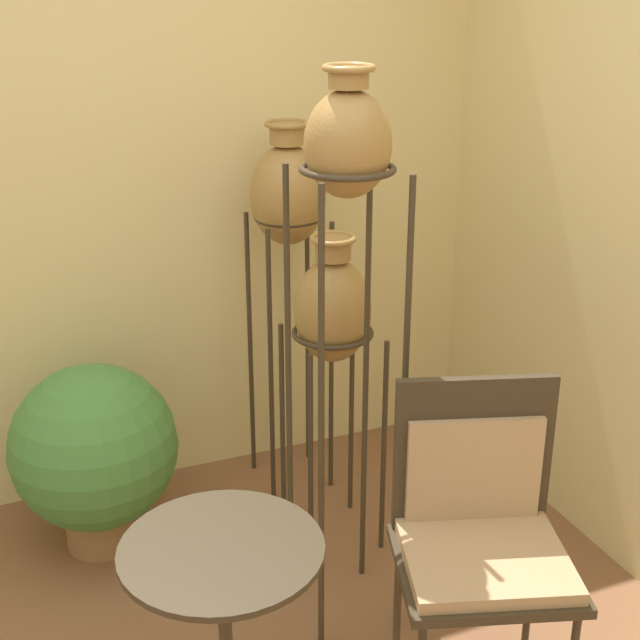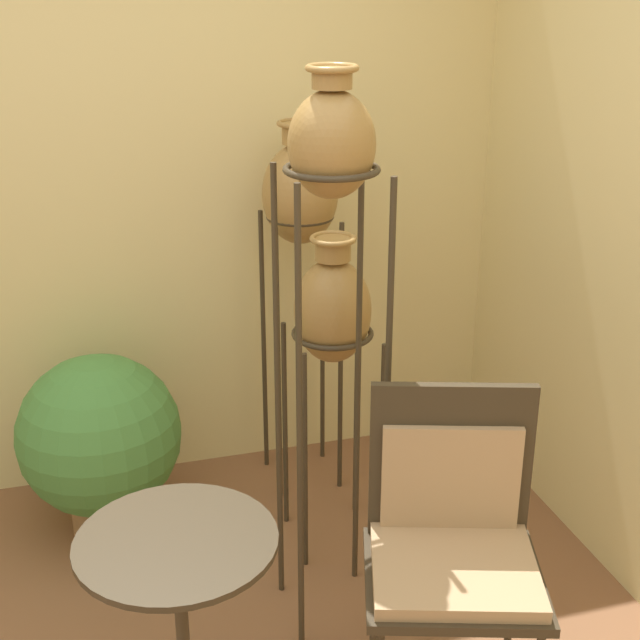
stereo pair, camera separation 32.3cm
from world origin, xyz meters
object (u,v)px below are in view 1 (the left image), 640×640
at_px(vase_stand_tall, 348,171).
at_px(chair, 480,523).
at_px(vase_stand_short, 333,314).
at_px(vase_stand_medium, 288,200).
at_px(side_table, 224,612).
at_px(potted_plant, 94,451).

relative_size(vase_stand_tall, chair, 1.85).
height_order(vase_stand_tall, vase_stand_short, vase_stand_tall).
distance_m(vase_stand_tall, vase_stand_medium, 0.94).
bearing_deg(side_table, vase_stand_tall, 42.22).
height_order(vase_stand_medium, chair, vase_stand_medium).
xyz_separation_m(vase_stand_short, side_table, (-0.70, -0.93, -0.40)).
bearing_deg(chair, vase_stand_medium, 111.33).
xyz_separation_m(chair, potted_plant, (-0.95, 1.19, -0.19)).
bearing_deg(potted_plant, vase_stand_tall, -44.41).
height_order(vase_stand_medium, vase_stand_short, vase_stand_medium).
height_order(vase_stand_tall, vase_stand_medium, vase_stand_tall).
relative_size(vase_stand_short, chair, 1.23).
bearing_deg(vase_stand_tall, chair, -64.93).
height_order(chair, side_table, chair).
xyz_separation_m(vase_stand_medium, potted_plant, (-0.86, -0.17, -0.85)).
height_order(vase_stand_short, side_table, vase_stand_short).
bearing_deg(vase_stand_medium, vase_stand_tall, -98.94).
bearing_deg(chair, potted_plant, 146.25).
xyz_separation_m(side_table, potted_plant, (-0.15, 1.23, -0.14)).
bearing_deg(vase_stand_medium, chair, -86.36).
xyz_separation_m(vase_stand_medium, vase_stand_short, (-0.01, -0.47, -0.31)).
bearing_deg(vase_stand_short, potted_plant, 160.61).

